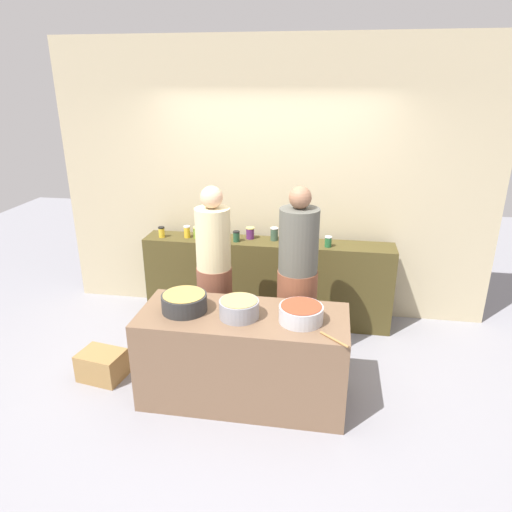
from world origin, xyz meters
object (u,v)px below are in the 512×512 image
object	(u,v)px
cook_with_tongs	(215,282)
preserve_jar_1	(187,232)
preserve_jar_0	(162,232)
preserve_jar_2	(197,233)
preserve_jar_7	(328,242)
cooking_pot_right	(301,314)
cooking_pot_left	(184,302)
cook_in_cap	(297,288)
preserve_jar_3	(236,236)
preserve_jar_6	(292,236)
preserve_jar_5	(274,234)
bread_crate	(102,365)
wooden_spoon	(334,339)
cooking_pot_center	(239,309)
preserve_jar_4	(250,233)

from	to	relation	value
cook_with_tongs	preserve_jar_1	bearing A→B (deg)	122.59
preserve_jar_0	preserve_jar_2	world-z (taller)	preserve_jar_2
preserve_jar_7	cooking_pot_right	bearing A→B (deg)	-97.34
cooking_pot_left	cook_in_cap	distance (m)	1.07
preserve_jar_3	preserve_jar_6	size ratio (longest dim) A/B	1.14
preserve_jar_2	preserve_jar_5	world-z (taller)	preserve_jar_5
preserve_jar_0	preserve_jar_3	world-z (taller)	preserve_jar_0
preserve_jar_1	preserve_jar_6	size ratio (longest dim) A/B	1.29
cooking_pot_left	cook_with_tongs	size ratio (longest dim) A/B	0.22
bread_crate	cooking_pot_right	bearing A→B (deg)	-2.70
preserve_jar_1	cooking_pot_right	bearing A→B (deg)	-46.42
preserve_jar_0	cook_in_cap	distance (m)	1.74
preserve_jar_7	cooking_pot_left	size ratio (longest dim) A/B	0.30
cooking_pot_right	bread_crate	bearing A→B (deg)	177.30
preserve_jar_2	preserve_jar_0	bearing A→B (deg)	-176.31
cooking_pot_right	wooden_spoon	world-z (taller)	cooking_pot_right
preserve_jar_3	cooking_pot_center	world-z (taller)	preserve_jar_3
cooking_pot_right	preserve_jar_7	bearing A→B (deg)	82.66
preserve_jar_4	preserve_jar_6	bearing A→B (deg)	-1.15
cooking_pot_right	bread_crate	size ratio (longest dim) A/B	0.89
preserve_jar_2	cooking_pot_left	xyz separation A→B (m)	(0.29, -1.38, -0.14)
preserve_jar_6	cook_in_cap	world-z (taller)	cook_in_cap
preserve_jar_6	preserve_jar_5	bearing A→B (deg)	-178.86
preserve_jar_1	cook_with_tongs	bearing A→B (deg)	-57.41
cook_in_cap	preserve_jar_6	bearing A→B (deg)	98.71
preserve_jar_4	preserve_jar_5	distance (m)	0.27
preserve_jar_3	cooking_pot_right	size ratio (longest dim) A/B	0.33
preserve_jar_7	wooden_spoon	xyz separation A→B (m)	(0.08, -1.62, -0.19)
preserve_jar_1	cook_with_tongs	world-z (taller)	cook_with_tongs
preserve_jar_4	cook_with_tongs	distance (m)	0.90
preserve_jar_4	cooking_pot_left	world-z (taller)	preserve_jar_4
preserve_jar_4	cook_with_tongs	size ratio (longest dim) A/B	0.07
preserve_jar_2	cooking_pot_center	bearing A→B (deg)	-62.01
cooking_pot_right	preserve_jar_2	bearing A→B (deg)	131.39
preserve_jar_2	preserve_jar_3	bearing A→B (deg)	-4.36
wooden_spoon	preserve_jar_6	bearing A→B (deg)	105.16
cook_with_tongs	cooking_pot_center	bearing A→B (deg)	-60.58
cooking_pot_left	wooden_spoon	distance (m)	1.25
preserve_jar_3	cooking_pot_center	xyz separation A→B (m)	(0.30, -1.38, -0.13)
preserve_jar_4	cook_in_cap	world-z (taller)	cook_in_cap
preserve_jar_7	preserve_jar_5	bearing A→B (deg)	168.56
preserve_jar_5	preserve_jar_1	bearing A→B (deg)	-176.40
preserve_jar_1	cooking_pot_center	bearing A→B (deg)	-58.83
preserve_jar_7	cooking_pot_center	world-z (taller)	preserve_jar_7
preserve_jar_3	cooking_pot_left	bearing A→B (deg)	-96.71
cooking_pot_left	preserve_jar_3	bearing A→B (deg)	83.29
preserve_jar_3	preserve_jar_4	xyz separation A→B (m)	(0.13, 0.12, 0.01)
preserve_jar_2	preserve_jar_7	bearing A→B (deg)	-1.75
preserve_jar_1	preserve_jar_4	size ratio (longest dim) A/B	1.04
preserve_jar_3	cooking_pot_left	world-z (taller)	preserve_jar_3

